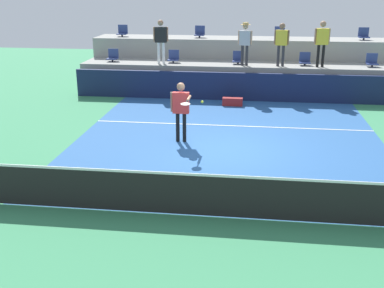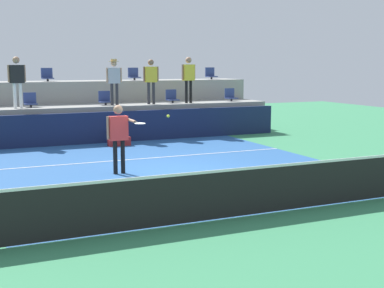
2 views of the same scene
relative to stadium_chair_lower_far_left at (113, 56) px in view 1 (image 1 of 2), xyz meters
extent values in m
plane|color=#388456|center=(5.32, -7.23, -1.46)|extent=(40.00, 40.00, 0.00)
cube|color=#285693|center=(5.32, -6.23, -1.46)|extent=(9.00, 10.00, 0.01)
cube|color=white|center=(5.32, -4.83, -1.46)|extent=(9.00, 0.06, 0.00)
cube|color=black|center=(5.32, -11.23, -1.01)|extent=(10.40, 0.01, 0.87)
cube|color=white|center=(5.32, -11.23, -0.57)|extent=(10.40, 0.02, 0.05)
cube|color=#141E42|center=(5.32, -1.23, -0.91)|extent=(13.00, 0.16, 1.10)
cube|color=gray|center=(5.32, 0.07, -0.84)|extent=(13.00, 1.80, 1.25)
cube|color=gray|center=(5.32, 1.87, -0.41)|extent=(13.00, 1.80, 2.10)
cylinder|color=#2D2D33|center=(0.00, -0.08, -0.16)|extent=(0.08, 0.08, 0.10)
cube|color=navy|center=(0.00, -0.08, -0.09)|extent=(0.44, 0.40, 0.04)
cube|color=navy|center=(0.00, 0.10, 0.12)|extent=(0.44, 0.04, 0.38)
cylinder|color=#2D2D33|center=(2.62, -0.08, -0.16)|extent=(0.08, 0.08, 0.10)
cube|color=navy|center=(2.62, -0.08, -0.09)|extent=(0.44, 0.40, 0.04)
cube|color=navy|center=(2.62, 0.10, 0.12)|extent=(0.44, 0.04, 0.38)
cylinder|color=#2D2D33|center=(5.33, -0.08, -0.16)|extent=(0.08, 0.08, 0.10)
cube|color=navy|center=(5.33, -0.08, -0.09)|extent=(0.44, 0.40, 0.04)
cube|color=navy|center=(5.33, 0.10, 0.12)|extent=(0.44, 0.04, 0.38)
cylinder|color=#2D2D33|center=(8.03, -0.08, -0.16)|extent=(0.08, 0.08, 0.10)
cube|color=navy|center=(8.03, -0.08, -0.09)|extent=(0.44, 0.40, 0.04)
cube|color=navy|center=(8.03, 0.10, 0.12)|extent=(0.44, 0.04, 0.38)
cylinder|color=#2D2D33|center=(10.66, -0.08, -0.16)|extent=(0.08, 0.08, 0.10)
cube|color=navy|center=(10.66, -0.08, -0.09)|extent=(0.44, 0.40, 0.04)
cube|color=navy|center=(10.66, 0.10, 0.12)|extent=(0.44, 0.04, 0.38)
cylinder|color=#2D2D33|center=(-0.03, 1.72, 0.69)|extent=(0.08, 0.08, 0.10)
cube|color=navy|center=(-0.03, 1.72, 0.76)|extent=(0.44, 0.40, 0.04)
cube|color=navy|center=(-0.03, 1.90, 0.97)|extent=(0.44, 0.04, 0.38)
cylinder|color=#2D2D33|center=(3.52, 1.72, 0.69)|extent=(0.08, 0.08, 0.10)
cube|color=navy|center=(3.52, 1.72, 0.76)|extent=(0.44, 0.40, 0.04)
cube|color=navy|center=(3.52, 1.90, 0.97)|extent=(0.44, 0.04, 0.38)
cylinder|color=#2D2D33|center=(7.05, 1.72, 0.69)|extent=(0.08, 0.08, 0.10)
cube|color=navy|center=(7.05, 1.72, 0.76)|extent=(0.44, 0.40, 0.04)
cube|color=navy|center=(7.05, 1.90, 0.97)|extent=(0.44, 0.04, 0.38)
cylinder|color=#2D2D33|center=(10.61, 1.72, 0.69)|extent=(0.08, 0.08, 0.10)
cube|color=navy|center=(10.61, 1.72, 0.76)|extent=(0.44, 0.40, 0.04)
cube|color=navy|center=(10.61, 1.90, 0.97)|extent=(0.44, 0.04, 0.38)
cylinder|color=black|center=(3.84, -6.61, -1.03)|extent=(0.11, 0.11, 0.86)
cylinder|color=black|center=(4.04, -6.62, -1.03)|extent=(0.11, 0.11, 0.86)
cube|color=red|center=(3.94, -6.61, -0.30)|extent=(0.47, 0.18, 0.61)
sphere|color=#A87A5B|center=(3.94, -6.61, 0.17)|extent=(0.24, 0.24, 0.23)
cylinder|color=#A87A5B|center=(3.67, -6.61, -0.28)|extent=(0.07, 0.07, 0.58)
cylinder|color=#A87A5B|center=(4.20, -6.89, -0.09)|extent=(0.07, 0.55, 0.07)
cylinder|color=black|center=(4.20, -7.26, -0.09)|extent=(0.04, 0.26, 0.04)
ellipsoid|color=silver|center=(4.20, -7.54, -0.09)|extent=(0.26, 0.32, 0.03)
cylinder|color=white|center=(2.07, -0.40, 0.22)|extent=(0.12, 0.12, 0.87)
cylinder|color=white|center=(2.27, -0.37, 0.22)|extent=(0.12, 0.12, 0.87)
cube|color=black|center=(2.17, -0.38, 0.97)|extent=(0.49, 0.24, 0.62)
sphere|color=#A87A5B|center=(2.17, -0.38, 1.44)|extent=(0.27, 0.27, 0.24)
cylinder|color=#A87A5B|center=(1.90, -0.42, 0.98)|extent=(0.08, 0.08, 0.58)
cylinder|color=#A87A5B|center=(2.44, -0.35, 0.98)|extent=(0.08, 0.08, 0.58)
cylinder|color=#2D2D33|center=(5.50, -0.37, 0.19)|extent=(0.13, 0.13, 0.81)
cylinder|color=#2D2D33|center=(5.68, -0.40, 0.19)|extent=(0.13, 0.13, 0.81)
cube|color=#B2B2B7|center=(5.59, -0.38, 0.88)|extent=(0.47, 0.26, 0.57)
sphere|color=tan|center=(5.59, -0.38, 1.32)|extent=(0.26, 0.26, 0.22)
cylinder|color=tan|center=(5.34, -0.33, 0.90)|extent=(0.08, 0.08, 0.54)
cylinder|color=tan|center=(5.84, -0.43, 0.90)|extent=(0.08, 0.08, 0.54)
cylinder|color=tan|center=(5.59, -0.38, 1.40)|extent=(0.46, 0.46, 0.01)
cylinder|color=tan|center=(5.59, -0.38, 1.44)|extent=(0.27, 0.27, 0.09)
cylinder|color=#2D2D33|center=(6.93, -0.37, 0.20)|extent=(0.13, 0.13, 0.83)
cylinder|color=#2D2D33|center=(7.12, -0.40, 0.20)|extent=(0.13, 0.13, 0.83)
cube|color=yellow|center=(7.03, -0.38, 0.91)|extent=(0.47, 0.25, 0.59)
sphere|color=#846047|center=(7.03, -0.38, 1.37)|extent=(0.26, 0.26, 0.23)
cylinder|color=#846047|center=(6.77, -0.34, 0.93)|extent=(0.08, 0.08, 0.56)
cylinder|color=#846047|center=(7.28, -0.43, 0.93)|extent=(0.08, 0.08, 0.56)
cylinder|color=black|center=(8.48, -0.40, 0.23)|extent=(0.12, 0.12, 0.88)
cylinder|color=black|center=(8.68, -0.37, 0.23)|extent=(0.12, 0.12, 0.88)
cube|color=yellow|center=(8.58, -0.38, 0.98)|extent=(0.50, 0.25, 0.62)
sphere|color=#A87A5B|center=(8.58, -0.38, 1.46)|extent=(0.27, 0.27, 0.24)
cylinder|color=#A87A5B|center=(8.31, -0.42, 1.00)|extent=(0.08, 0.08, 0.59)
cylinder|color=#A87A5B|center=(8.85, -0.34, 1.00)|extent=(0.08, 0.08, 0.59)
sphere|color=#CCE033|center=(4.71, -8.08, 0.11)|extent=(0.07, 0.07, 0.07)
cube|color=maroon|center=(5.23, -2.12, -1.31)|extent=(0.76, 0.28, 0.30)
camera|label=1|loc=(5.95, -19.71, 2.98)|focal=44.34mm
camera|label=2|loc=(0.29, -19.40, 1.30)|focal=49.30mm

